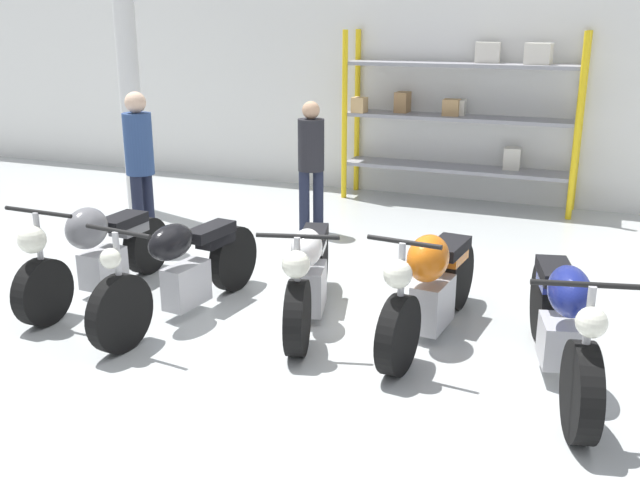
{
  "coord_description": "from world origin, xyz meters",
  "views": [
    {
      "loc": [
        2.26,
        -5.1,
        2.54
      ],
      "look_at": [
        0.0,
        0.4,
        0.7
      ],
      "focal_mm": 40.0,
      "sensor_mm": 36.0,
      "label": 1
    }
  ],
  "objects_px": {
    "motorcycle_grey": "(96,252)",
    "person_browsing": "(139,157)",
    "motorcycle_black": "(182,270)",
    "shelving_rack": "(462,112)",
    "motorcycle_blue": "(562,323)",
    "person_near_rack": "(311,157)",
    "motorcycle_white": "(308,275)",
    "motorcycle_orange": "(431,286)"
  },
  "relations": [
    {
      "from": "motorcycle_grey",
      "to": "motorcycle_orange",
      "type": "distance_m",
      "value": 3.16
    },
    {
      "from": "shelving_rack",
      "to": "motorcycle_blue",
      "type": "height_order",
      "value": "shelving_rack"
    },
    {
      "from": "shelving_rack",
      "to": "person_near_rack",
      "type": "height_order",
      "value": "shelving_rack"
    },
    {
      "from": "shelving_rack",
      "to": "motorcycle_blue",
      "type": "bearing_deg",
      "value": -70.26
    },
    {
      "from": "motorcycle_grey",
      "to": "motorcycle_orange",
      "type": "xyz_separation_m",
      "value": [
        3.14,
        0.31,
        0.0
      ]
    },
    {
      "from": "motorcycle_blue",
      "to": "person_near_rack",
      "type": "relative_size",
      "value": 1.32
    },
    {
      "from": "shelving_rack",
      "to": "person_near_rack",
      "type": "xyz_separation_m",
      "value": [
        -1.37,
        -2.17,
        -0.36
      ]
    },
    {
      "from": "motorcycle_grey",
      "to": "person_browsing",
      "type": "bearing_deg",
      "value": -159.27
    },
    {
      "from": "motorcycle_black",
      "to": "motorcycle_white",
      "type": "relative_size",
      "value": 1.13
    },
    {
      "from": "person_browsing",
      "to": "person_near_rack",
      "type": "xyz_separation_m",
      "value": [
        1.55,
        1.29,
        -0.11
      ]
    },
    {
      "from": "motorcycle_black",
      "to": "motorcycle_orange",
      "type": "xyz_separation_m",
      "value": [
        2.12,
        0.41,
        0.01
      ]
    },
    {
      "from": "motorcycle_blue",
      "to": "person_browsing",
      "type": "height_order",
      "value": "person_browsing"
    },
    {
      "from": "shelving_rack",
      "to": "motorcycle_black",
      "type": "bearing_deg",
      "value": -105.32
    },
    {
      "from": "motorcycle_grey",
      "to": "motorcycle_white",
      "type": "bearing_deg",
      "value": 98.33
    },
    {
      "from": "person_browsing",
      "to": "motorcycle_blue",
      "type": "bearing_deg",
      "value": 166.28
    },
    {
      "from": "shelving_rack",
      "to": "motorcycle_white",
      "type": "distance_m",
      "value": 4.77
    },
    {
      "from": "person_browsing",
      "to": "shelving_rack",
      "type": "bearing_deg",
      "value": -125.6
    },
    {
      "from": "shelving_rack",
      "to": "motorcycle_white",
      "type": "xyz_separation_m",
      "value": [
        -0.33,
        -4.68,
        -0.89
      ]
    },
    {
      "from": "motorcycle_blue",
      "to": "person_near_rack",
      "type": "bearing_deg",
      "value": -145.73
    },
    {
      "from": "shelving_rack",
      "to": "motorcycle_blue",
      "type": "xyz_separation_m",
      "value": [
        1.8,
        -5.02,
        -0.85
      ]
    },
    {
      "from": "motorcycle_grey",
      "to": "person_browsing",
      "type": "xyz_separation_m",
      "value": [
        -0.52,
        1.48,
        0.61
      ]
    },
    {
      "from": "person_browsing",
      "to": "motorcycle_grey",
      "type": "bearing_deg",
      "value": 114.12
    },
    {
      "from": "motorcycle_grey",
      "to": "motorcycle_orange",
      "type": "height_order",
      "value": "motorcycle_orange"
    },
    {
      "from": "motorcycle_white",
      "to": "person_near_rack",
      "type": "height_order",
      "value": "person_near_rack"
    },
    {
      "from": "motorcycle_blue",
      "to": "person_browsing",
      "type": "relative_size",
      "value": 1.2
    },
    {
      "from": "motorcycle_black",
      "to": "person_browsing",
      "type": "xyz_separation_m",
      "value": [
        -1.54,
        1.58,
        0.62
      ]
    },
    {
      "from": "motorcycle_orange",
      "to": "motorcycle_blue",
      "type": "xyz_separation_m",
      "value": [
        1.06,
        -0.39,
        0.01
      ]
    },
    {
      "from": "motorcycle_black",
      "to": "motorcycle_white",
      "type": "distance_m",
      "value": 1.11
    },
    {
      "from": "shelving_rack",
      "to": "motorcycle_black",
      "type": "relative_size",
      "value": 1.5
    },
    {
      "from": "motorcycle_white",
      "to": "person_browsing",
      "type": "bearing_deg",
      "value": -131.02
    },
    {
      "from": "shelving_rack",
      "to": "person_near_rack",
      "type": "relative_size",
      "value": 2.02
    },
    {
      "from": "shelving_rack",
      "to": "person_browsing",
      "type": "relative_size",
      "value": 1.83
    },
    {
      "from": "shelving_rack",
      "to": "motorcycle_blue",
      "type": "relative_size",
      "value": 1.53
    },
    {
      "from": "person_browsing",
      "to": "motorcycle_orange",
      "type": "bearing_deg",
      "value": 166.86
    },
    {
      "from": "motorcycle_black",
      "to": "shelving_rack",
      "type": "bearing_deg",
      "value": 170.87
    },
    {
      "from": "motorcycle_grey",
      "to": "motorcycle_blue",
      "type": "distance_m",
      "value": 4.2
    },
    {
      "from": "person_near_rack",
      "to": "motorcycle_white",
      "type": "bearing_deg",
      "value": 162.74
    },
    {
      "from": "person_browsing",
      "to": "motorcycle_black",
      "type": "bearing_deg",
      "value": 138.88
    },
    {
      "from": "person_browsing",
      "to": "person_near_rack",
      "type": "bearing_deg",
      "value": -135.76
    },
    {
      "from": "motorcycle_black",
      "to": "motorcycle_grey",
      "type": "bearing_deg",
      "value": -89.49
    },
    {
      "from": "shelving_rack",
      "to": "motorcycle_white",
      "type": "relative_size",
      "value": 1.69
    },
    {
      "from": "motorcycle_white",
      "to": "person_near_rack",
      "type": "bearing_deg",
      "value": -173.37
    }
  ]
}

